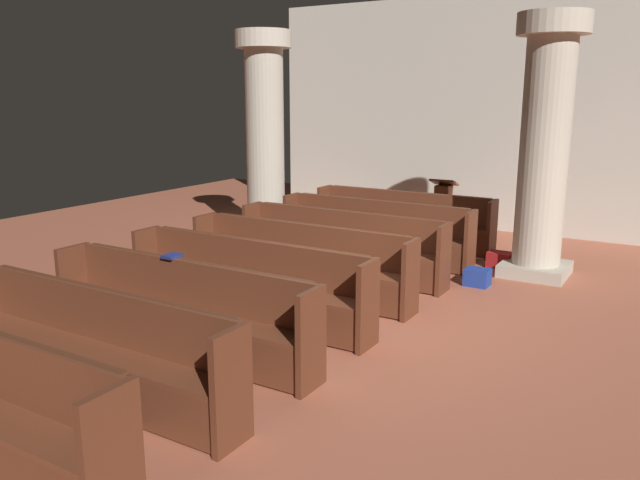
# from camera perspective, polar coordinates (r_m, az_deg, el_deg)

# --- Properties ---
(ground_plane) EXTENTS (19.20, 19.20, 0.00)m
(ground_plane) POSITION_cam_1_polar(r_m,az_deg,el_deg) (7.51, 3.79, -7.46)
(ground_plane) COLOR #AD5B42
(back_wall) EXTENTS (10.00, 0.16, 4.50)m
(back_wall) POSITION_cam_1_polar(r_m,az_deg,el_deg) (12.76, 16.84, 10.77)
(back_wall) COLOR beige
(back_wall) RESTS_ON ground
(pew_row_0) EXTENTS (3.25, 0.47, 0.95)m
(pew_row_0) POSITION_cam_1_polar(r_m,az_deg,el_deg) (11.22, 7.49, 2.02)
(pew_row_0) COLOR brown
(pew_row_0) RESTS_ON ground
(pew_row_1) EXTENTS (3.25, 0.46, 0.95)m
(pew_row_1) POSITION_cam_1_polar(r_m,az_deg,el_deg) (10.23, 4.96, 1.01)
(pew_row_1) COLOR brown
(pew_row_1) RESTS_ON ground
(pew_row_2) EXTENTS (3.25, 0.47, 0.95)m
(pew_row_2) POSITION_cam_1_polar(r_m,az_deg,el_deg) (9.25, 1.89, -0.22)
(pew_row_2) COLOR brown
(pew_row_2) RESTS_ON ground
(pew_row_3) EXTENTS (3.25, 0.46, 0.95)m
(pew_row_3) POSITION_cam_1_polar(r_m,az_deg,el_deg) (8.32, -1.89, -1.73)
(pew_row_3) COLOR brown
(pew_row_3) RESTS_ON ground
(pew_row_4) EXTENTS (3.25, 0.46, 0.95)m
(pew_row_4) POSITION_cam_1_polar(r_m,az_deg,el_deg) (7.44, -6.60, -3.59)
(pew_row_4) COLOR brown
(pew_row_4) RESTS_ON ground
(pew_row_5) EXTENTS (3.25, 0.47, 0.95)m
(pew_row_5) POSITION_cam_1_polar(r_m,az_deg,el_deg) (6.64, -12.53, -5.90)
(pew_row_5) COLOR brown
(pew_row_5) RESTS_ON ground
(pew_row_6) EXTENTS (3.25, 0.46, 0.95)m
(pew_row_6) POSITION_cam_1_polar(r_m,az_deg,el_deg) (5.93, -20.06, -8.70)
(pew_row_6) COLOR brown
(pew_row_6) RESTS_ON ground
(pillar_aisle_side) EXTENTS (1.00, 1.00, 3.73)m
(pillar_aisle_side) POSITION_cam_1_polar(r_m,az_deg,el_deg) (9.64, 19.66, 8.16)
(pillar_aisle_side) COLOR #B6AD9A
(pillar_aisle_side) RESTS_ON ground
(pillar_far_side) EXTENTS (1.00, 1.00, 3.73)m
(pillar_far_side) POSITION_cam_1_polar(r_m,az_deg,el_deg) (11.58, -5.01, 9.54)
(pillar_far_side) COLOR #B6AD9A
(pillar_far_side) RESTS_ON ground
(lectern) EXTENTS (0.48, 0.45, 1.08)m
(lectern) POSITION_cam_1_polar(r_m,az_deg,el_deg) (12.28, 11.04, 2.57)
(lectern) COLOR brown
(lectern) RESTS_ON ground
(hymn_book) EXTENTS (0.15, 0.19, 0.03)m
(hymn_book) POSITION_cam_1_polar(r_m,az_deg,el_deg) (6.81, -13.22, -1.41)
(hymn_book) COLOR navy
(hymn_book) RESTS_ON pew_row_5
(kneeler_box_blue) EXTENTS (0.34, 0.29, 0.24)m
(kneeler_box_blue) POSITION_cam_1_polar(r_m,az_deg,el_deg) (9.15, 14.04, -3.28)
(kneeler_box_blue) COLOR navy
(kneeler_box_blue) RESTS_ON ground
(kneeler_box_red) EXTENTS (0.36, 0.27, 0.24)m
(kneeler_box_red) POSITION_cam_1_polar(r_m,az_deg,el_deg) (10.18, 15.93, -1.73)
(kneeler_box_red) COLOR maroon
(kneeler_box_red) RESTS_ON ground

